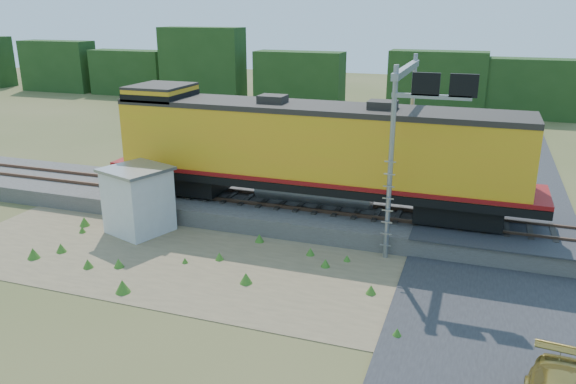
% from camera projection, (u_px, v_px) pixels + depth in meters
% --- Properties ---
extents(ground, '(140.00, 140.00, 0.00)m').
position_uv_depth(ground, '(298.00, 282.00, 20.52)').
color(ground, '#475123').
rests_on(ground, ground).
extents(ballast, '(70.00, 5.00, 0.80)m').
position_uv_depth(ballast, '(339.00, 217.00, 25.78)').
color(ballast, slate).
rests_on(ballast, ground).
extents(rails, '(70.00, 1.54, 0.16)m').
position_uv_depth(rails, '(339.00, 208.00, 25.63)').
color(rails, brown).
rests_on(rails, ballast).
extents(dirt_shoulder, '(26.00, 8.00, 0.03)m').
position_uv_depth(dirt_shoulder, '(252.00, 268.00, 21.59)').
color(dirt_shoulder, '#8C7754').
rests_on(dirt_shoulder, ground).
extents(road, '(7.00, 66.00, 0.86)m').
position_uv_depth(road, '(501.00, 302.00, 18.96)').
color(road, '#38383A').
rests_on(road, ground).
extents(tree_line_north, '(130.00, 3.00, 6.50)m').
position_uv_depth(tree_line_north, '(422.00, 80.00, 53.67)').
color(tree_line_north, '#1E3C16').
rests_on(tree_line_north, ground).
extents(weed_clumps, '(15.00, 6.20, 0.56)m').
position_uv_depth(weed_clumps, '(213.00, 267.00, 21.70)').
color(weed_clumps, '#3C7521').
rests_on(weed_clumps, ground).
extents(locomotive, '(19.82, 3.02, 5.11)m').
position_uv_depth(locomotive, '(308.00, 150.00, 25.29)').
color(locomotive, black).
rests_on(locomotive, rails).
extents(shed, '(3.18, 3.18, 2.97)m').
position_uv_depth(shed, '(138.00, 200.00, 24.74)').
color(shed, silver).
rests_on(shed, ground).
extents(signal_gantry, '(3.02, 6.20, 7.61)m').
position_uv_depth(signal_gantry, '(412.00, 109.00, 22.57)').
color(signal_gantry, gray).
rests_on(signal_gantry, ground).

